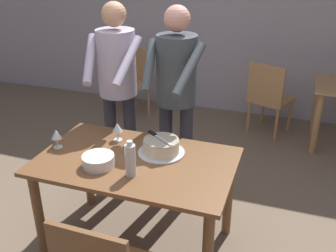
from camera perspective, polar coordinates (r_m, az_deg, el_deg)
name	(u,v)px	position (r m, az deg, el deg)	size (l,w,h in m)	color
ground_plane	(139,243)	(3.16, -4.31, -16.84)	(14.00, 14.00, 0.00)	#7A6651
back_wall	(224,11)	(5.23, 8.33, 16.55)	(10.00, 0.12, 2.70)	#ADA8B2
main_dining_table	(136,175)	(2.78, -4.72, -7.18)	(1.38, 0.84, 0.75)	brown
cake_on_platter	(161,147)	(2.76, -1.01, -3.10)	(0.34, 0.34, 0.11)	silver
cake_knife	(155,135)	(2.79, -1.89, -1.37)	(0.24, 0.17, 0.02)	silver
plate_stack	(98,161)	(2.66, -10.27, -5.09)	(0.22, 0.22, 0.08)	white
wine_glass_near	(56,135)	(2.94, -16.20, -1.26)	(0.08, 0.08, 0.14)	silver
wine_glass_far	(117,128)	(2.95, -7.51, -0.28)	(0.08, 0.08, 0.14)	silver
water_bottle	(130,160)	(2.49, -5.59, -5.00)	(0.07, 0.07, 0.25)	silver
person_cutting_cake	(176,88)	(3.09, 1.20, 5.58)	(0.47, 0.55, 1.72)	#2D2D38
person_standing_beside	(117,80)	(3.30, -7.51, 6.70)	(0.46, 0.57, 1.72)	#2D2D38
background_chair_0	(134,80)	(5.17, -5.01, 6.83)	(0.62, 0.62, 0.90)	tan
background_chair_1	(269,96)	(4.73, 14.70, 4.31)	(0.57, 0.57, 0.90)	tan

